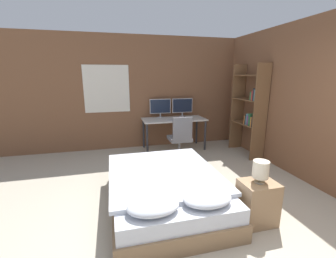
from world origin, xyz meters
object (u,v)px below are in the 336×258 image
(bed, at_px, (165,189))
(monitor_right, at_px, (182,106))
(keyboard, at_px, (177,120))
(nightstand, at_px, (257,203))
(office_chair, at_px, (180,142))
(desk, at_px, (174,122))
(monitor_left, at_px, (160,107))
(bookshelf, at_px, (251,108))
(computer_mouse, at_px, (189,119))
(bedside_lamp, at_px, (261,170))

(bed, relative_size, monitor_right, 3.84)
(bed, xyz_separation_m, keyboard, (0.79, 2.13, 0.54))
(monitor_right, bearing_deg, keyboard, -121.80)
(nightstand, height_order, keyboard, keyboard)
(nightstand, height_order, office_chair, office_chair)
(monitor_right, bearing_deg, office_chair, -110.05)
(desk, relative_size, keyboard, 3.64)
(monitor_left, xyz_separation_m, bookshelf, (1.81, -1.06, 0.06))
(desk, bearing_deg, nightstand, -85.97)
(monitor_right, relative_size, keyboard, 1.26)
(monitor_left, height_order, computer_mouse, monitor_left)
(nightstand, bearing_deg, desk, 94.03)
(bedside_lamp, bearing_deg, desk, 94.03)
(bedside_lamp, relative_size, monitor_left, 0.52)
(nightstand, height_order, desk, desk)
(monitor_left, height_order, bookshelf, bookshelf)
(monitor_right, height_order, office_chair, monitor_right)
(desk, xyz_separation_m, monitor_right, (0.28, 0.23, 0.35))
(nightstand, relative_size, computer_mouse, 7.72)
(desk, bearing_deg, keyboard, -90.00)
(desk, relative_size, monitor_right, 2.89)
(bedside_lamp, xyz_separation_m, monitor_right, (0.07, 3.25, 0.32))
(monitor_left, distance_m, monitor_right, 0.57)
(computer_mouse, relative_size, office_chair, 0.07)
(bedside_lamp, distance_m, keyboard, 2.80)
(bedside_lamp, xyz_separation_m, bookshelf, (1.31, 2.19, 0.37))
(nightstand, bearing_deg, office_chair, 96.52)
(desk, distance_m, keyboard, 0.25)
(bedside_lamp, distance_m, computer_mouse, 2.79)
(desk, relative_size, computer_mouse, 21.58)
(computer_mouse, height_order, bookshelf, bookshelf)
(nightstand, xyz_separation_m, bookshelf, (1.31, 2.19, 0.81))
(keyboard, height_order, office_chair, office_chair)
(monitor_right, bearing_deg, bed, -112.51)
(monitor_left, xyz_separation_m, office_chair, (0.23, -0.93, -0.64))
(monitor_left, relative_size, monitor_right, 1.00)
(monitor_left, relative_size, office_chair, 0.55)
(desk, distance_m, monitor_right, 0.51)
(bedside_lamp, height_order, computer_mouse, bedside_lamp)
(nightstand, distance_m, bookshelf, 2.68)
(computer_mouse, distance_m, bookshelf, 1.39)
(bedside_lamp, relative_size, office_chair, 0.29)
(bed, height_order, computer_mouse, computer_mouse)
(nightstand, height_order, monitor_left, monitor_left)
(keyboard, xyz_separation_m, office_chair, (-0.05, -0.47, -0.39))
(monitor_right, bearing_deg, computer_mouse, -88.39)
(nightstand, bearing_deg, bedside_lamp, -90.00)
(bed, distance_m, desk, 2.52)
(bed, xyz_separation_m, monitor_left, (0.50, 2.59, 0.79))
(nightstand, relative_size, monitor_left, 1.03)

